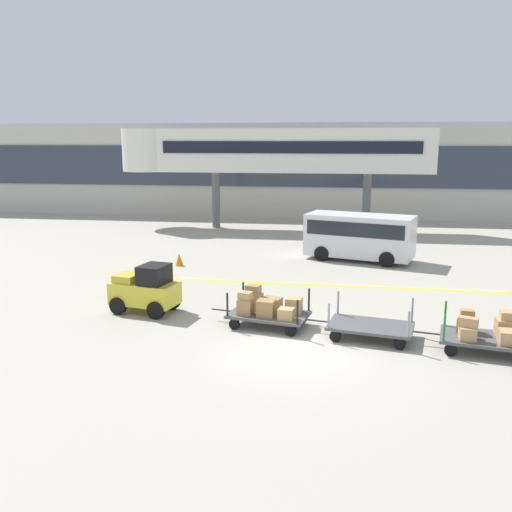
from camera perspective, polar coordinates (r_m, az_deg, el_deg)
ground_plane at (r=14.72m, az=3.77°, el=-9.82°), size 120.00×120.00×0.00m
apron_lead_line at (r=21.23m, az=12.04°, el=-3.16°), size 21.36×0.61×0.01m
terminal_building at (r=39.67m, az=6.81°, el=8.81°), size 63.54×2.51×6.58m
jet_bridge at (r=33.92m, az=0.64°, el=10.83°), size 18.94×3.00×6.10m
baggage_tug at (r=18.00m, az=-11.37°, el=-3.41°), size 2.28×1.59×1.58m
baggage_cart_lead at (r=16.41m, az=1.18°, el=-5.41°), size 3.08×1.83×1.13m
baggage_cart_middle at (r=15.79m, az=11.76°, el=-7.17°), size 3.08×1.83×1.10m
baggage_cart_tail at (r=15.68m, az=22.83°, el=-7.36°), size 3.08×1.83×1.10m
shuttle_van at (r=25.61m, az=10.69°, el=2.30°), size 5.15×3.24×2.10m
safety_cone_near at (r=24.43m, az=-7.98°, el=-0.36°), size 0.36×0.36×0.55m
safety_cone_far at (r=20.28m, az=-14.21°, el=-3.19°), size 0.36×0.36×0.55m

